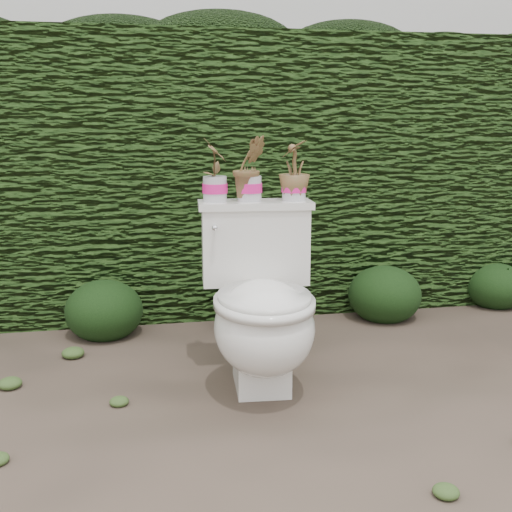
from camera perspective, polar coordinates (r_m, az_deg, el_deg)
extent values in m
plane|color=brown|center=(2.70, 2.94, -12.62)|extent=(60.00, 60.00, 0.00)
cube|color=#2F501A|center=(4.04, -2.46, 7.41)|extent=(8.00, 1.00, 1.60)
cube|color=silver|center=(8.51, -3.04, 17.95)|extent=(8.00, 3.50, 4.00)
cube|color=white|center=(2.78, 0.45, -9.61)|extent=(0.24, 0.32, 0.20)
ellipsoid|color=white|center=(2.62, 0.73, -6.35)|extent=(0.45, 0.54, 0.39)
cube|color=white|center=(2.86, -0.08, 0.91)|extent=(0.48, 0.21, 0.34)
cube|color=white|center=(2.83, -0.08, 4.59)|extent=(0.51, 0.23, 0.03)
cylinder|color=silver|center=(2.73, -3.71, 2.60)|extent=(0.02, 0.06, 0.02)
sphere|color=silver|center=(2.70, -3.68, 2.50)|extent=(0.03, 0.03, 0.03)
imported|color=#246B21|center=(2.80, -3.69, 7.48)|extent=(0.12, 0.15, 0.26)
imported|color=#246B21|center=(2.81, -0.58, 7.64)|extent=(0.17, 0.15, 0.27)
imported|color=#246B21|center=(2.84, 3.42, 7.45)|extent=(0.18, 0.18, 0.25)
ellipsoid|color=#1B3512|center=(3.49, -13.38, -4.30)|extent=(0.41, 0.41, 0.33)
ellipsoid|color=#1B3512|center=(3.55, -0.57, -3.93)|extent=(0.38, 0.38, 0.30)
ellipsoid|color=#1B3512|center=(3.76, 11.38, -2.96)|extent=(0.42, 0.42, 0.33)
ellipsoid|color=#1B3512|center=(4.22, 20.58, -2.18)|extent=(0.37, 0.37, 0.29)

